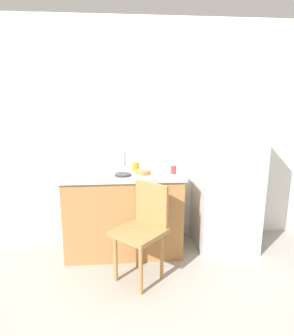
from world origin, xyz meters
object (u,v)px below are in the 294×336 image
hotplate (123,175)px  cup_orange (136,167)px  cup_white (71,170)px  chair (143,227)px  cup_red (173,170)px  terracotta_bowl (143,172)px  refrigerator (226,185)px

hotplate → cup_orange: 0.24m
cup_orange → cup_white: size_ratio=0.96×
chair → cup_red: (0.35, 0.41, 0.43)m
chair → terracotta_bowl: size_ratio=5.67×
refrigerator → terracotta_bowl: refrigerator is taller
cup_orange → cup_red: bearing=-22.8°
refrigerator → terracotta_bowl: bearing=-173.4°
refrigerator → cup_orange: refrigerator is taller
hotplate → cup_red: 0.52m
cup_white → terracotta_bowl: bearing=-3.3°
cup_orange → terracotta_bowl: bearing=-65.0°
refrigerator → cup_red: refrigerator is taller
terracotta_bowl → cup_white: (-0.73, 0.04, 0.03)m
cup_orange → hotplate: bearing=-124.8°
chair → cup_orange: size_ratio=9.60×
chair → terracotta_bowl: bearing=129.6°
cup_red → hotplate: bearing=-176.0°
cup_red → cup_orange: (-0.38, 0.16, 0.01)m
hotplate → cup_red: cup_red is taller
terracotta_bowl → cup_white: 0.73m
cup_red → cup_white: (-1.04, 0.05, 0.01)m
chair → cup_orange: cup_orange is taller
cup_red → cup_orange: 0.41m
refrigerator → hotplate: bearing=-172.2°
cup_red → cup_white: bearing=177.1°
refrigerator → terracotta_bowl: (-0.92, -0.11, 0.19)m
refrigerator → terracotta_bowl: 0.95m
terracotta_bowl → cup_orange: bearing=115.0°
chair → cup_orange: bearing=137.7°
chair → hotplate: size_ratio=5.24×
cup_orange → cup_white: (-0.66, -0.11, 0.00)m
chair → cup_white: cup_white is taller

